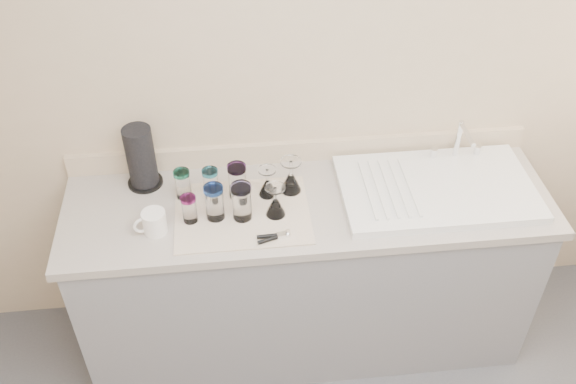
{
  "coord_description": "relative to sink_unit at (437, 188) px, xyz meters",
  "views": [
    {
      "loc": [
        -0.31,
        -0.8,
        2.68
      ],
      "look_at": [
        -0.09,
        1.15,
        1.0
      ],
      "focal_mm": 40.0,
      "sensor_mm": 36.0,
      "label": 1
    }
  ],
  "objects": [
    {
      "name": "tumbler_lavender",
      "position": [
        -0.83,
        -0.08,
        0.07
      ],
      "size": [
        0.08,
        0.08,
        0.16
      ],
      "color": "white",
      "rests_on": "dish_towel"
    },
    {
      "name": "white_mug",
      "position": [
        -1.19,
        -0.12,
        0.03
      ],
      "size": [
        0.14,
        0.12,
        0.1
      ],
      "color": "white",
      "rests_on": "counter_unit"
    },
    {
      "name": "tumbler_teal",
      "position": [
        -1.07,
        0.07,
        0.06
      ],
      "size": [
        0.07,
        0.07,
        0.13
      ],
      "color": "white",
      "rests_on": "dish_towel"
    },
    {
      "name": "sink_unit",
      "position": [
        0.0,
        0.0,
        0.0
      ],
      "size": [
        0.82,
        0.5,
        0.22
      ],
      "color": "white",
      "rests_on": "counter_unit"
    },
    {
      "name": "goblet_back_right",
      "position": [
        -0.62,
        0.07,
        0.04
      ],
      "size": [
        0.09,
        0.09,
        0.16
      ],
      "color": "white",
      "rests_on": "dish_towel"
    },
    {
      "name": "goblet_back_left",
      "position": [
        -0.72,
        0.05,
        0.03
      ],
      "size": [
        0.08,
        0.08,
        0.13
      ],
      "color": "white",
      "rests_on": "dish_towel"
    },
    {
      "name": "tumbler_magenta",
      "position": [
        -1.04,
        -0.08,
        0.05
      ],
      "size": [
        0.06,
        0.06,
        0.12
      ],
      "color": "white",
      "rests_on": "dish_towel"
    },
    {
      "name": "dish_towel",
      "position": [
        -0.83,
        -0.06,
        -0.02
      ],
      "size": [
        0.55,
        0.42,
        0.01
      ],
      "primitive_type": "cube",
      "color": "silver",
      "rests_on": "counter_unit"
    },
    {
      "name": "goblet_front_left",
      "position": [
        -0.7,
        -0.08,
        0.04
      ],
      "size": [
        0.08,
        0.08,
        0.14
      ],
      "color": "white",
      "rests_on": "dish_towel"
    },
    {
      "name": "tumbler_blue",
      "position": [
        -0.94,
        -0.07,
        0.07
      ],
      "size": [
        0.08,
        0.08,
        0.16
      ],
      "color": "white",
      "rests_on": "dish_towel"
    },
    {
      "name": "can_opener",
      "position": [
        -0.72,
        -0.22,
        -0.0
      ],
      "size": [
        0.13,
        0.06,
        0.02
      ],
      "color": "silver",
      "rests_on": "dish_towel"
    },
    {
      "name": "counter_unit",
      "position": [
        -0.55,
        -0.0,
        -0.47
      ],
      "size": [
        2.06,
        0.62,
        0.9
      ],
      "color": "slate",
      "rests_on": "ground"
    },
    {
      "name": "tumbler_cyan",
      "position": [
        -0.96,
        0.07,
        0.06
      ],
      "size": [
        0.07,
        0.07,
        0.13
      ],
      "color": "white",
      "rests_on": "dish_towel"
    },
    {
      "name": "paper_towel_roll",
      "position": [
        -1.24,
        0.19,
        0.12
      ],
      "size": [
        0.15,
        0.15,
        0.28
      ],
      "color": "black",
      "rests_on": "counter_unit"
    },
    {
      "name": "room_envelope",
      "position": [
        -0.55,
        -1.2,
        0.64
      ],
      "size": [
        3.54,
        3.5,
        2.52
      ],
      "color": "#4C4C50",
      "rests_on": "ground"
    },
    {
      "name": "tumbler_purple",
      "position": [
        -0.85,
        0.06,
        0.07
      ],
      "size": [
        0.08,
        0.08,
        0.16
      ],
      "color": "white",
      "rests_on": "dish_towel"
    }
  ]
}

